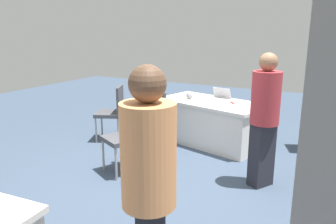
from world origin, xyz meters
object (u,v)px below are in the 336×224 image
(person_organiser, at_px, (149,186))
(person_attendee_standing, at_px, (265,114))
(chair_near_front, at_px, (151,118))
(table_foreground, at_px, (211,122))
(chair_aisle, at_px, (317,117))
(laptop_silver, at_px, (219,98))
(scissors_red, at_px, (232,103))
(chair_tucked_right, at_px, (113,110))
(yarn_ball, at_px, (189,96))
(chair_tucked_left, at_px, (126,132))

(person_organiser, bearing_deg, person_attendee_standing, -38.77)
(person_organiser, bearing_deg, chair_near_front, -2.67)
(table_foreground, distance_m, chair_aisle, 1.66)
(table_foreground, bearing_deg, laptop_silver, -135.27)
(laptop_silver, height_order, scissors_red, laptop_silver)
(person_attendee_standing, relative_size, scissors_red, 9.04)
(chair_aisle, xyz_separation_m, scissors_red, (1.24, 0.41, 0.18))
(person_attendee_standing, bearing_deg, person_organiser, 25.42)
(chair_tucked_right, relative_size, yarn_ball, 8.36)
(chair_near_front, distance_m, yarn_ball, 0.91)
(chair_tucked_right, relative_size, chair_aisle, 0.99)
(chair_tucked_right, xyz_separation_m, laptop_silver, (-1.64, -0.73, 0.22))
(chair_near_front, xyz_separation_m, person_attendee_standing, (-1.78, 0.34, 0.35))
(person_attendee_standing, bearing_deg, chair_near_front, -70.24)
(chair_near_front, bearing_deg, scissors_red, -113.69)
(chair_near_front, height_order, chair_tucked_left, chair_near_front)
(chair_aisle, distance_m, scissors_red, 1.32)
(table_foreground, distance_m, laptop_silver, 0.42)
(chair_tucked_left, relative_size, yarn_ball, 8.42)
(person_organiser, xyz_separation_m, laptop_silver, (0.81, -3.57, -0.18))
(person_attendee_standing, distance_m, laptop_silver, 1.64)
(person_attendee_standing, bearing_deg, scissors_red, -117.17)
(table_foreground, bearing_deg, person_organiser, 104.54)
(chair_tucked_left, bearing_deg, scissors_red, -93.16)
(table_foreground, distance_m, chair_tucked_right, 1.68)
(chair_near_front, height_order, yarn_ball, chair_near_front)
(chair_aisle, xyz_separation_m, person_attendee_standing, (0.48, 1.63, 0.36))
(chair_near_front, distance_m, person_attendee_standing, 1.85)
(laptop_silver, xyz_separation_m, yarn_ball, (0.49, 0.11, 0.02))
(table_foreground, height_order, chair_tucked_left, chair_tucked_left)
(chair_tucked_left, bearing_deg, person_attendee_standing, -139.56)
(person_attendee_standing, bearing_deg, chair_tucked_right, -71.10)
(chair_tucked_left, xyz_separation_m, person_attendee_standing, (-1.70, -0.42, 0.36))
(laptop_silver, relative_size, yarn_ball, 3.14)
(table_foreground, bearing_deg, chair_aisle, -164.60)
(chair_aisle, height_order, person_attendee_standing, person_attendee_standing)
(person_organiser, bearing_deg, yarn_ball, -12.98)
(chair_near_front, bearing_deg, person_organiser, 146.44)
(table_foreground, bearing_deg, yarn_ball, 1.95)
(chair_tucked_left, xyz_separation_m, yarn_ball, (-0.19, -1.60, 0.23))
(chair_aisle, relative_size, person_attendee_standing, 0.59)
(yarn_ball, bearing_deg, person_attendee_standing, 142.03)
(chair_near_front, bearing_deg, chair_tucked_left, 121.73)
(chair_tucked_right, xyz_separation_m, chair_aisle, (-3.14, -1.07, 0.01))
(chair_near_front, distance_m, chair_aisle, 2.60)
(table_foreground, relative_size, chair_aisle, 2.00)
(chair_tucked_left, height_order, scissors_red, chair_tucked_left)
(person_attendee_standing, relative_size, laptop_silver, 4.59)
(chair_tucked_left, bearing_deg, laptop_silver, -85.31)
(person_organiser, height_order, scissors_red, person_organiser)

